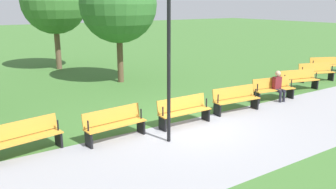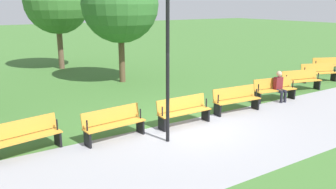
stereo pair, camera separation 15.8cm
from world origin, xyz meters
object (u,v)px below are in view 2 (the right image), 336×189
Objects in this scene: bench_2 at (301,80)px; bench_1 at (318,72)px; person_seated at (280,85)px; bench_6 at (114,123)px; bench_0 at (329,65)px; tree_1 at (57,1)px; lamp_post at (168,35)px; tree_3 at (120,4)px; bench_4 at (236,99)px; bench_5 at (183,110)px; bench_3 at (274,89)px; bench_7 at (24,136)px.

bench_1 is at bearing -148.95° from bench_2.
bench_1 is 1.56× the size of person_seated.
bench_6 is at bearing 19.13° from bench_2.
tree_1 is (11.85, -9.63, 3.41)m from bench_0.
bench_0 is 0.99× the size of bench_1.
lamp_post is at bearing 86.30° from tree_1.
lamp_post is at bearing 135.12° from bench_6.
tree_3 is (-1.47, 5.24, -0.16)m from tree_1.
bench_1 is 11.77m from bench_6.
bench_4 and bench_5 have the same top height.
bench_3 is 8.05m from tree_3.
tree_3 is (1.24, -6.72, 3.25)m from bench_4.
bench_7 is at bearing 69.43° from tree_1.
bench_3 is 1.00× the size of bench_7.
person_seated is (-7.19, -0.13, 0.16)m from bench_6.
bench_5 is at bearing 165.66° from bench_7.
bench_0 is at bearing -139.40° from bench_1.
lamp_post is (6.00, 1.13, 2.35)m from person_seated.
tree_3 is (-5.85, -6.42, 3.25)m from bench_7.
bench_2 and bench_3 have the same top height.
bench_1 is 10.25m from tree_3.
bench_2 and bench_4 have the same top height.
bench_4 is (2.35, 0.29, 0.00)m from bench_3.
person_seated reaches higher than bench_1.
bench_0 is at bearing -152.24° from person_seated.
tree_1 reaches higher than lamp_post.
person_seated is 13.31m from tree_1.
person_seated is 0.21× the size of tree_1.
person_seated reaches higher than bench_4.
bench_2 and bench_7 have the same top height.
tree_1 reaches higher than tree_3.
bench_1 is 14.66m from tree_1.
bench_2 is at bearing 179.98° from bench_6.
tree_1 is 5.44m from tree_3.
bench_1 and bench_7 have the same top height.
bench_7 is at bearing -11.94° from bench_6.
bench_6 is at bearing 163.28° from bench_7.
tree_3 reaches higher than bench_0.
tree_1 is (-2.03, -11.96, 3.41)m from bench_6.
bench_3 is at bearing -175.23° from bench_5.
bench_3 is 1.01× the size of bench_4.
tree_3 is at bearing -30.75° from bench_2.
bench_5 is (9.31, 1.56, 0.00)m from bench_1.
bench_6 is 0.32× the size of tree_1.
bench_0 and bench_4 have the same top height.
bench_1 is 4.68m from person_seated.
bench_3 is 1.56× the size of person_seated.
lamp_post is at bearing 20.25° from person_seated.
lamp_post is (8.22, 1.78, 2.51)m from bench_2.
bench_6 is 1.55× the size of person_seated.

